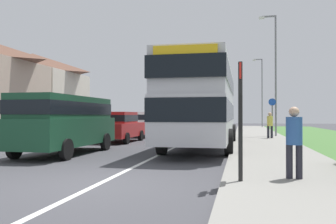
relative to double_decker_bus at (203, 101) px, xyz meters
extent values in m
plane|color=#424247|center=(-1.33, -8.86, -2.14)|extent=(120.00, 120.00, 0.00)
cube|color=silver|center=(-1.33, -0.86, -2.14)|extent=(0.14, 60.00, 0.01)
cube|color=gray|center=(2.87, -2.86, -2.08)|extent=(3.20, 68.00, 0.12)
cube|color=#BCBCC1|center=(0.00, 0.00, -0.82)|extent=(2.50, 10.70, 1.65)
cube|color=#BCBCC1|center=(0.00, 0.00, 0.78)|extent=(2.45, 10.48, 1.55)
cube|color=black|center=(0.00, 0.00, -0.49)|extent=(2.52, 10.75, 0.76)
cube|color=black|center=(0.00, 0.00, 0.86)|extent=(2.52, 10.75, 0.72)
cube|color=gold|center=(0.00, -5.29, 1.28)|extent=(2.00, 0.08, 0.44)
cylinder|color=black|center=(-1.25, 3.32, -1.64)|extent=(0.30, 1.00, 1.00)
cylinder|color=black|center=(1.25, 3.32, -1.64)|extent=(0.30, 1.00, 1.00)
cylinder|color=black|center=(-1.25, -2.94, -1.64)|extent=(0.30, 1.00, 1.00)
cylinder|color=black|center=(1.25, -2.94, -1.64)|extent=(0.30, 1.00, 1.00)
cube|color=#19472D|center=(-4.92, -3.54, -1.28)|extent=(1.95, 5.58, 1.01)
cube|color=#19472D|center=(-4.92, -3.54, -0.36)|extent=(1.72, 5.14, 0.83)
cube|color=black|center=(-4.92, -3.54, -0.40)|extent=(1.75, 5.19, 0.46)
cylinder|color=black|center=(-5.87, -1.81, -1.78)|extent=(0.20, 0.72, 0.72)
cylinder|color=black|center=(-3.96, -1.81, -1.78)|extent=(0.20, 0.72, 0.72)
cylinder|color=black|center=(-5.87, -5.27, -1.78)|extent=(0.20, 0.72, 0.72)
cylinder|color=black|center=(-3.96, -5.27, -1.78)|extent=(0.20, 0.72, 0.72)
cube|color=#B21E1E|center=(-4.95, 2.75, -1.46)|extent=(1.75, 4.29, 0.75)
cube|color=#B21E1E|center=(-4.95, 2.53, -0.78)|extent=(1.54, 2.36, 0.62)
cube|color=black|center=(-4.95, 2.53, -0.81)|extent=(1.57, 2.39, 0.35)
cylinder|color=black|center=(-5.81, 4.08, -1.84)|extent=(0.20, 0.60, 0.60)
cylinder|color=black|center=(-4.10, 4.08, -1.84)|extent=(0.20, 0.60, 0.60)
cylinder|color=black|center=(-5.81, 1.42, -1.84)|extent=(0.20, 0.60, 0.60)
cylinder|color=black|center=(-4.10, 1.42, -1.84)|extent=(0.20, 0.60, 0.60)
cube|color=silver|center=(-4.82, 7.87, -1.46)|extent=(1.83, 4.25, 0.77)
cube|color=silver|center=(-4.82, 7.65, -0.75)|extent=(1.61, 2.34, 0.63)
cube|color=black|center=(-4.82, 7.65, -0.79)|extent=(1.64, 2.36, 0.35)
cylinder|color=black|center=(-5.72, 9.18, -1.84)|extent=(0.20, 0.60, 0.60)
cylinder|color=black|center=(-3.93, 9.18, -1.84)|extent=(0.20, 0.60, 0.60)
cylinder|color=black|center=(-5.72, 6.55, -1.84)|extent=(0.20, 0.60, 0.60)
cylinder|color=black|center=(-3.93, 6.55, -1.84)|extent=(0.20, 0.60, 0.60)
cube|color=navy|center=(-4.84, 13.26, -1.47)|extent=(1.75, 4.51, 0.74)
cube|color=navy|center=(-4.84, 13.03, -0.80)|extent=(1.54, 2.48, 0.61)
cube|color=black|center=(-4.84, 13.03, -0.83)|extent=(1.58, 2.51, 0.34)
cylinder|color=black|center=(-5.70, 14.66, -1.84)|extent=(0.20, 0.60, 0.60)
cylinder|color=black|center=(-3.98, 14.66, -1.84)|extent=(0.20, 0.60, 0.60)
cylinder|color=black|center=(-5.70, 11.86, -1.84)|extent=(0.20, 0.60, 0.60)
cylinder|color=black|center=(-3.98, 11.86, -1.84)|extent=(0.20, 0.60, 0.60)
cylinder|color=#23232D|center=(2.70, -8.00, -1.72)|extent=(0.14, 0.14, 0.85)
cylinder|color=#23232D|center=(2.90, -8.00, -1.72)|extent=(0.14, 0.14, 0.85)
cylinder|color=#2D599E|center=(2.80, -8.00, -0.99)|extent=(0.34, 0.34, 0.60)
sphere|color=tan|center=(2.80, -8.00, -0.58)|extent=(0.22, 0.22, 0.22)
cylinder|color=#23232D|center=(3.29, 6.00, -1.72)|extent=(0.14, 0.14, 0.85)
cylinder|color=#23232D|center=(3.49, 6.00, -1.72)|extent=(0.14, 0.14, 0.85)
cylinder|color=#D1C14C|center=(3.39, 6.00, -0.99)|extent=(0.34, 0.34, 0.60)
sphere|color=tan|center=(3.39, 6.00, -0.58)|extent=(0.22, 0.22, 0.22)
cylinder|color=black|center=(1.67, -8.50, -0.84)|extent=(0.09, 0.09, 2.60)
cube|color=red|center=(1.67, -8.50, 0.26)|extent=(0.04, 0.44, 0.32)
cube|color=black|center=(1.67, -8.48, -0.59)|extent=(0.06, 0.52, 0.68)
cylinder|color=slate|center=(3.56, 6.44, -1.09)|extent=(0.08, 0.08, 2.10)
cylinder|color=blue|center=(3.56, 6.44, 0.16)|extent=(0.44, 0.03, 0.44)
cylinder|color=slate|center=(3.97, 8.54, 1.94)|extent=(0.12, 0.12, 8.17)
cube|color=slate|center=(3.52, 8.54, 5.98)|extent=(0.90, 0.10, 0.10)
cube|color=silver|center=(3.07, 8.54, 5.91)|extent=(0.36, 0.20, 0.14)
cylinder|color=slate|center=(4.14, 27.20, 1.95)|extent=(0.12, 0.12, 8.18)
cube|color=slate|center=(3.69, 27.20, 5.98)|extent=(0.90, 0.10, 0.10)
cube|color=silver|center=(3.24, 27.20, 5.91)|extent=(0.36, 0.20, 0.14)
cube|color=beige|center=(-16.30, 12.04, 0.44)|extent=(7.77, 6.81, 5.16)
pyramid|color=brown|center=(-16.30, 12.04, 3.91)|extent=(7.77, 6.81, 1.78)
camera|label=1|loc=(1.68, -16.01, -0.66)|focal=37.86mm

